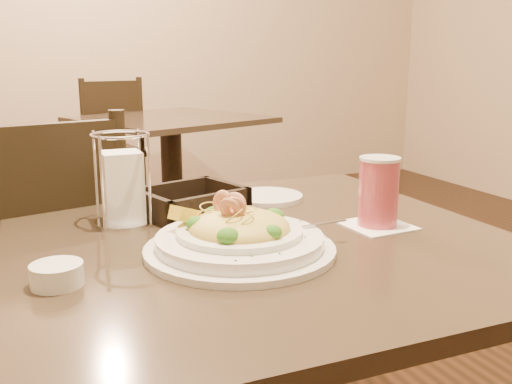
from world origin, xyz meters
name	(u,v)px	position (x,y,z in m)	size (l,w,h in m)	color
main_table	(260,346)	(0.00, 0.00, 0.49)	(0.90, 0.90, 0.72)	black
background_table	(171,157)	(0.40, 2.23, 0.49)	(1.17, 1.17, 0.72)	black
dining_chair_near	(35,289)	(-0.40, 0.47, 0.50)	(0.51, 0.51, 0.93)	black
dining_chair_far	(107,146)	(0.12, 2.76, 0.50)	(0.49, 0.49, 0.93)	black
pasta_bowl	(239,236)	(-0.07, -0.07, 0.75)	(0.36, 0.33, 0.10)	white
drink_glass	(378,192)	(0.24, -0.03, 0.79)	(0.13, 0.13, 0.14)	white
bread_basket	(190,204)	(-0.08, 0.20, 0.74)	(0.24, 0.22, 0.06)	black
napkin_caddy	(122,185)	(-0.22, 0.18, 0.80)	(0.12, 0.12, 0.18)	silver
side_plate	(267,197)	(0.13, 0.26, 0.73)	(0.17, 0.17, 0.01)	white
butter_ramekin	(57,275)	(-0.37, -0.11, 0.74)	(0.08, 0.08, 0.03)	white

